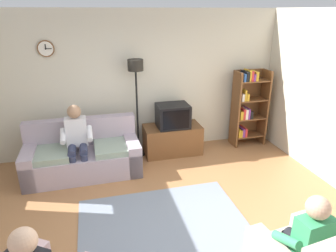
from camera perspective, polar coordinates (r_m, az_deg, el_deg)
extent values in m
plane|color=#9E6B42|center=(4.07, 0.67, -19.68)|extent=(12.00, 12.00, 0.00)
cube|color=beige|center=(5.84, -6.10, 8.07)|extent=(6.20, 0.12, 2.70)
cylinder|color=brown|center=(5.63, -22.18, 13.44)|extent=(0.28, 0.03, 0.28)
cylinder|color=white|center=(5.61, -22.20, 13.42)|extent=(0.24, 0.01, 0.24)
cube|color=black|center=(5.60, -22.25, 13.72)|extent=(0.02, 0.01, 0.09)
cube|color=black|center=(5.60, -21.79, 13.46)|extent=(0.11, 0.01, 0.01)
cube|color=#A899A8|center=(5.39, -15.69, -6.75)|extent=(1.91, 0.87, 0.42)
cube|color=#A899A8|center=(5.53, -16.19, -0.91)|extent=(1.90, 0.23, 0.48)
cube|color=#A899A8|center=(5.39, -6.81, -5.19)|extent=(0.23, 0.84, 0.56)
cube|color=#A899A8|center=(5.45, -24.65, -6.83)|extent=(0.23, 0.84, 0.56)
cube|color=gray|center=(5.24, -10.50, -3.95)|extent=(0.61, 0.69, 0.10)
cube|color=gray|center=(5.27, -21.40, -4.96)|extent=(0.61, 0.69, 0.10)
cube|color=brown|center=(5.91, 0.83, -2.57)|extent=(1.10, 0.56, 0.56)
cube|color=black|center=(6.13, 0.20, -1.38)|extent=(1.10, 0.04, 0.03)
cube|color=black|center=(5.71, 0.91, 1.97)|extent=(0.60, 0.48, 0.44)
cube|color=black|center=(5.49, 1.58, 1.16)|extent=(0.50, 0.01, 0.36)
cube|color=brown|center=(6.24, 12.67, 3.05)|extent=(0.04, 0.36, 1.55)
cube|color=brown|center=(6.55, 17.69, 3.41)|extent=(0.04, 0.36, 1.55)
cube|color=brown|center=(6.53, 14.53, 3.69)|extent=(0.64, 0.02, 1.55)
cube|color=brown|center=(6.58, 14.76, -1.58)|extent=(0.60, 0.34, 0.02)
cube|color=gold|center=(6.42, 12.96, -1.11)|extent=(0.04, 0.28, 0.16)
cube|color=gold|center=(6.44, 13.30, -1.11)|extent=(0.03, 0.28, 0.15)
cube|color=#72338C|center=(6.46, 13.69, -0.98)|extent=(0.04, 0.28, 0.17)
cube|color=red|center=(6.48, 14.10, -0.92)|extent=(0.05, 0.28, 0.18)
cube|color=brown|center=(6.45, 15.07, 1.60)|extent=(0.60, 0.34, 0.02)
cube|color=gold|center=(6.29, 13.32, 2.22)|extent=(0.06, 0.28, 0.17)
cube|color=red|center=(6.31, 13.80, 2.43)|extent=(0.04, 0.28, 0.21)
cube|color=silver|center=(6.33, 14.22, 2.43)|extent=(0.05, 0.28, 0.21)
cube|color=#72338C|center=(6.36, 14.64, 2.49)|extent=(0.04, 0.28, 0.21)
cube|color=black|center=(6.39, 15.04, 2.30)|extent=(0.05, 0.28, 0.16)
cube|color=brown|center=(6.33, 15.40, 4.91)|extent=(0.60, 0.34, 0.02)
cube|color=silver|center=(6.18, 13.57, 5.49)|extent=(0.05, 0.28, 0.14)
cube|color=gold|center=(6.19, 14.00, 5.85)|extent=(0.04, 0.28, 0.22)
cube|color=gold|center=(6.23, 14.41, 5.52)|extent=(0.05, 0.28, 0.14)
cube|color=brown|center=(6.24, 15.75, 8.32)|extent=(0.60, 0.34, 0.02)
cube|color=#2D59A5|center=(6.09, 13.87, 9.04)|extent=(0.05, 0.28, 0.15)
cube|color=black|center=(6.11, 14.39, 9.22)|extent=(0.06, 0.28, 0.19)
cube|color=gold|center=(6.14, 14.86, 9.32)|extent=(0.03, 0.28, 0.21)
cube|color=red|center=(6.16, 15.21, 9.26)|extent=(0.04, 0.28, 0.20)
cube|color=#72338C|center=(6.19, 15.58, 9.02)|extent=(0.04, 0.28, 0.14)
cube|color=gold|center=(6.21, 16.03, 9.19)|extent=(0.06, 0.28, 0.18)
cylinder|color=black|center=(5.99, -5.55, -5.15)|extent=(0.28, 0.28, 0.03)
cylinder|color=black|center=(5.67, -5.85, 2.44)|extent=(0.04, 0.04, 1.70)
cylinder|color=black|center=(5.45, -6.20, 11.43)|extent=(0.28, 0.28, 0.20)
cube|color=slate|center=(4.16, -0.66, -18.50)|extent=(2.20, 1.70, 0.01)
cube|color=silver|center=(5.20, -17.00, -0.99)|extent=(0.34, 0.21, 0.48)
sphere|color=#A37A5B|center=(5.08, -17.42, 2.63)|extent=(0.22, 0.22, 0.22)
cylinder|color=#2D334C|center=(5.12, -15.73, -4.16)|extent=(0.14, 0.38, 0.13)
cylinder|color=#2D334C|center=(5.13, -17.74, -4.34)|extent=(0.14, 0.38, 0.13)
cylinder|color=#2D334C|center=(5.07, -15.40, -7.91)|extent=(0.11, 0.11, 0.52)
cylinder|color=#2D334C|center=(5.08, -17.44, -8.10)|extent=(0.11, 0.11, 0.52)
cylinder|color=silver|center=(5.11, -14.65, -1.38)|extent=(0.10, 0.33, 0.20)
cylinder|color=silver|center=(5.13, -19.32, -1.82)|extent=(0.10, 0.33, 0.20)
sphere|color=#D8AD8C|center=(2.70, -25.83, -19.11)|extent=(0.22, 0.22, 0.22)
cube|color=#338C59|center=(3.28, 25.68, -18.83)|extent=(0.36, 0.24, 0.48)
sphere|color=tan|center=(3.09, 26.60, -13.68)|extent=(0.22, 0.22, 0.22)
cylinder|color=black|center=(3.48, 21.55, -20.77)|extent=(0.18, 0.39, 0.13)
cylinder|color=black|center=(3.58, 23.81, -19.72)|extent=(0.18, 0.39, 0.13)
cylinder|color=black|center=(3.72, 18.98, -21.69)|extent=(0.12, 0.12, 0.40)
cylinder|color=black|center=(3.82, 21.20, -20.71)|extent=(0.12, 0.12, 0.40)
cylinder|color=#338C59|center=(3.22, 21.56, -19.48)|extent=(0.13, 0.34, 0.20)
cylinder|color=#338C59|center=(3.48, 26.90, -17.00)|extent=(0.13, 0.34, 0.20)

